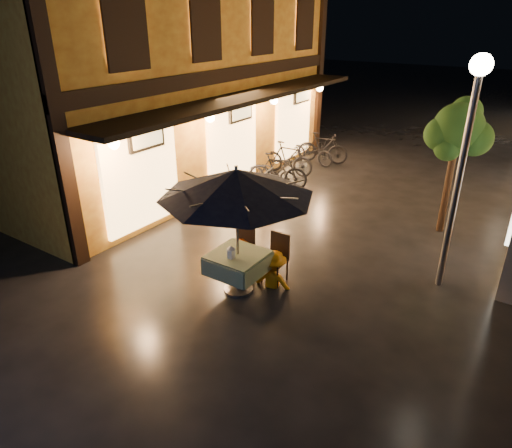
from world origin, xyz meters
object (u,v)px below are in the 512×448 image
Objects in this scene: person_orange at (239,240)px; person_yellow at (274,253)px; streetlamp_near at (467,136)px; bicycle_0 at (253,181)px; patio_umbrella at (236,183)px; cafe_table at (238,263)px; table_lantern at (231,251)px.

person_orange is 1.03× the size of person_yellow.
bicycle_0 is (-5.59, 1.78, -2.43)m from streetlamp_near.
streetlamp_near is 4.49m from person_orange.
patio_umbrella is 1.59m from person_orange.
cafe_table is at bearing 122.35° from person_orange.
streetlamp_near is 1.54× the size of patio_umbrella.
patio_umbrella is at bearing 39.93° from person_yellow.
cafe_table is 0.39m from table_lantern.
table_lantern is 5.00m from bicycle_0.
person_yellow reaches higher than cafe_table.
patio_umbrella reaches higher than bicycle_0.
person_orange reaches higher than bicycle_0.
person_orange is 0.84m from person_yellow.
bicycle_0 reaches higher than cafe_table.
streetlamp_near reaches higher than patio_umbrella.
patio_umbrella is 1.93× the size of person_orange.
table_lantern is at bearing -90.00° from cafe_table.
cafe_table is at bearing 90.00° from table_lantern.
table_lantern reaches higher than bicycle_0.
table_lantern is (-3.11, -2.55, -2.00)m from streetlamp_near.
streetlamp_near is 2.96× the size of person_orange.
table_lantern is 0.18× the size of person_yellow.
cafe_table is 0.36× the size of patio_umbrella.
streetlamp_near reaches higher than table_lantern.
patio_umbrella is (0.00, 0.00, 1.56)m from cafe_table.
table_lantern is (-0.00, -0.20, 0.33)m from cafe_table.
streetlamp_near reaches higher than person_orange.
streetlamp_near is 6.34m from bicycle_0.
bicycle_0 is at bearing 121.00° from patio_umbrella.
patio_umbrella is 1.99× the size of person_yellow.
table_lantern is 0.89m from person_yellow.
person_orange is at bearing 123.81° from patio_umbrella.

